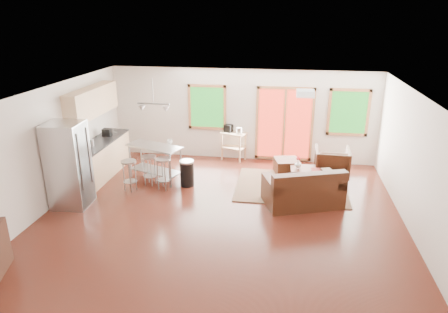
# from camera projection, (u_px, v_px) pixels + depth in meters

# --- Properties ---
(floor) EXTENTS (7.50, 7.00, 0.02)m
(floor) POSITION_uv_depth(u_px,v_px,m) (222.00, 214.00, 8.52)
(floor) COLOR #38140D
(floor) RESTS_ON ground
(ceiling) EXTENTS (7.50, 7.00, 0.02)m
(ceiling) POSITION_uv_depth(u_px,v_px,m) (221.00, 93.00, 7.62)
(ceiling) COLOR white
(ceiling) RESTS_ON ground
(back_wall) EXTENTS (7.50, 0.02, 2.60)m
(back_wall) POSITION_uv_depth(u_px,v_px,m) (242.00, 115.00, 11.32)
(back_wall) COLOR silver
(back_wall) RESTS_ON ground
(left_wall) EXTENTS (0.02, 7.00, 2.60)m
(left_wall) POSITION_uv_depth(u_px,v_px,m) (51.00, 147.00, 8.63)
(left_wall) COLOR silver
(left_wall) RESTS_ON ground
(right_wall) EXTENTS (0.02, 7.00, 2.60)m
(right_wall) POSITION_uv_depth(u_px,v_px,m) (418.00, 168.00, 7.50)
(right_wall) COLOR silver
(right_wall) RESTS_ON ground
(front_wall) EXTENTS (7.50, 0.02, 2.60)m
(front_wall) POSITION_uv_depth(u_px,v_px,m) (174.00, 255.00, 4.81)
(front_wall) COLOR silver
(front_wall) RESTS_ON ground
(window_left) EXTENTS (1.10, 0.05, 1.30)m
(window_left) POSITION_uv_depth(u_px,v_px,m) (207.00, 107.00, 11.36)
(window_left) COLOR #175317
(window_left) RESTS_ON back_wall
(french_doors) EXTENTS (1.60, 0.05, 2.10)m
(french_doors) POSITION_uv_depth(u_px,v_px,m) (284.00, 124.00, 11.16)
(french_doors) COLOR #AA2718
(french_doors) RESTS_ON back_wall
(window_right) EXTENTS (1.10, 0.05, 1.30)m
(window_right) POSITION_uv_depth(u_px,v_px,m) (349.00, 112.00, 10.77)
(window_right) COLOR #175317
(window_right) RESTS_ON back_wall
(rug) EXTENTS (2.67, 2.06, 0.03)m
(rug) POSITION_uv_depth(u_px,v_px,m) (291.00, 187.00, 9.81)
(rug) COLOR #4E603E
(rug) RESTS_ON floor
(loveseat) EXTENTS (1.87, 1.44, 0.88)m
(loveseat) POSITION_uv_depth(u_px,v_px,m) (303.00, 190.00, 8.81)
(loveseat) COLOR black
(loveseat) RESTS_ON floor
(coffee_table) EXTENTS (0.95, 0.60, 0.37)m
(coffee_table) POSITION_uv_depth(u_px,v_px,m) (309.00, 170.00, 10.00)
(coffee_table) COLOR #381E14
(coffee_table) RESTS_ON floor
(armchair) EXTENTS (0.87, 0.82, 0.87)m
(armchair) POSITION_uv_depth(u_px,v_px,m) (332.00, 161.00, 10.26)
(armchair) COLOR black
(armchair) RESTS_ON floor
(ottoman) EXTENTS (0.73, 0.73, 0.40)m
(ottoman) POSITION_uv_depth(u_px,v_px,m) (287.00, 167.00, 10.56)
(ottoman) COLOR black
(ottoman) RESTS_ON floor
(vase) EXTENTS (0.20, 0.21, 0.29)m
(vase) POSITION_uv_depth(u_px,v_px,m) (298.00, 163.00, 9.94)
(vase) COLOR silver
(vase) RESTS_ON coffee_table
(book) EXTENTS (0.23, 0.03, 0.30)m
(book) POSITION_uv_depth(u_px,v_px,m) (312.00, 165.00, 9.71)
(book) COLOR maroon
(book) RESTS_ON coffee_table
(cabinets) EXTENTS (0.64, 2.24, 2.30)m
(cabinets) POSITION_uv_depth(u_px,v_px,m) (100.00, 141.00, 10.30)
(cabinets) COLOR tan
(cabinets) RESTS_ON floor
(refrigerator) EXTENTS (0.82, 0.78, 1.89)m
(refrigerator) POSITION_uv_depth(u_px,v_px,m) (69.00, 165.00, 8.62)
(refrigerator) COLOR #B7BABC
(refrigerator) RESTS_ON floor
(island) EXTENTS (1.53, 1.03, 0.90)m
(island) POSITION_uv_depth(u_px,v_px,m) (155.00, 156.00, 10.09)
(island) COLOR #B7BABC
(island) RESTS_ON floor
(cup) EXTENTS (0.14, 0.11, 0.13)m
(cup) POSITION_uv_depth(u_px,v_px,m) (170.00, 142.00, 9.94)
(cup) COLOR white
(cup) RESTS_ON island
(bar_stool_a) EXTENTS (0.45, 0.45, 0.76)m
(bar_stool_a) POSITION_uv_depth(u_px,v_px,m) (129.00, 168.00, 9.46)
(bar_stool_a) COLOR #B7BABC
(bar_stool_a) RESTS_ON floor
(bar_stool_b) EXTENTS (0.41, 0.41, 0.75)m
(bar_stool_b) POSITION_uv_depth(u_px,v_px,m) (149.00, 163.00, 9.79)
(bar_stool_b) COLOR #B7BABC
(bar_stool_b) RESTS_ON floor
(bar_stool_c) EXTENTS (0.45, 0.45, 0.79)m
(bar_stool_c) POSITION_uv_depth(u_px,v_px,m) (163.00, 166.00, 9.53)
(bar_stool_c) COLOR #B7BABC
(bar_stool_c) RESTS_ON floor
(trash_can) EXTENTS (0.38, 0.38, 0.65)m
(trash_can) POSITION_uv_depth(u_px,v_px,m) (187.00, 173.00, 9.81)
(trash_can) COLOR black
(trash_can) RESTS_ON floor
(kitchen_cart) EXTENTS (0.78, 0.65, 1.03)m
(kitchen_cart) POSITION_uv_depth(u_px,v_px,m) (233.00, 136.00, 11.42)
(kitchen_cart) COLOR tan
(kitchen_cart) RESTS_ON floor
(ceiling_flush) EXTENTS (0.35, 0.35, 0.12)m
(ceiling_flush) POSITION_uv_depth(u_px,v_px,m) (305.00, 93.00, 7.96)
(ceiling_flush) COLOR white
(ceiling_flush) RESTS_ON ceiling
(pendant_light) EXTENTS (0.80, 0.18, 0.79)m
(pendant_light) POSITION_uv_depth(u_px,v_px,m) (154.00, 108.00, 9.54)
(pendant_light) COLOR gray
(pendant_light) RESTS_ON ceiling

